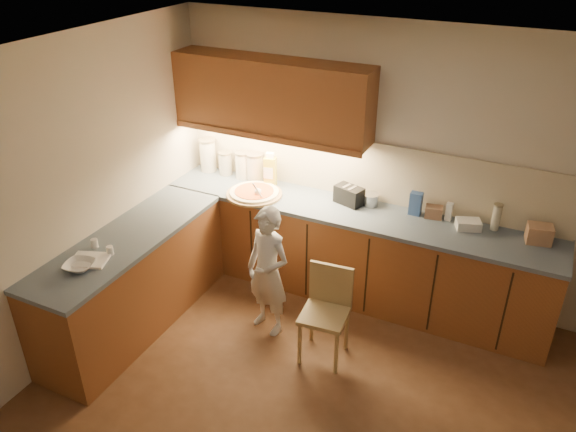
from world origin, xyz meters
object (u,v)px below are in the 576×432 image
object	(u,v)px
child	(268,272)
oil_jug	(270,171)
wooden_chair	(327,306)
toaster	(349,195)
pizza_on_board	(254,193)

from	to	relation	value
child	oil_jug	world-z (taller)	oil_jug
wooden_chair	toaster	world-z (taller)	toaster
toaster	wooden_chair	bearing A→B (deg)	-60.60
child	wooden_chair	size ratio (longest dim) A/B	1.47
wooden_chair	child	bearing A→B (deg)	168.07
child	oil_jug	size ratio (longest dim) A/B	3.44
oil_jug	toaster	xyz separation A→B (m)	(0.85, -0.03, -0.08)
child	oil_jug	distance (m)	1.19
wooden_chair	oil_jug	world-z (taller)	oil_jug
pizza_on_board	toaster	bearing A→B (deg)	15.28
oil_jug	wooden_chair	bearing A→B (deg)	-44.67
oil_jug	toaster	world-z (taller)	oil_jug
child	toaster	size ratio (longest dim) A/B	4.07
pizza_on_board	oil_jug	distance (m)	0.31
child	toaster	xyz separation A→B (m)	(0.37, 0.96, 0.40)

